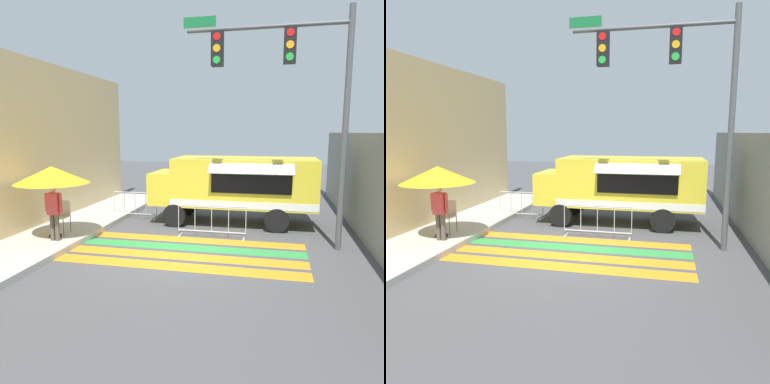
% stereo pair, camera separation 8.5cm
% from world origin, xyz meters
% --- Properties ---
extents(ground_plane, '(60.00, 60.00, 0.00)m').
position_xyz_m(ground_plane, '(0.00, 0.00, 0.00)').
color(ground_plane, '#4C4C4F').
extents(sidewalk_left, '(4.40, 16.00, 0.18)m').
position_xyz_m(sidewalk_left, '(-5.28, 0.00, 0.09)').
color(sidewalk_left, '#B7B5AD').
rests_on(sidewalk_left, ground_plane).
extents(building_left_facade, '(0.25, 16.00, 5.50)m').
position_xyz_m(building_left_facade, '(-5.35, 0.00, 2.75)').
color(building_left_facade, '#DBBC84').
rests_on(building_left_facade, ground_plane).
extents(concrete_wall_right, '(0.20, 16.00, 3.18)m').
position_xyz_m(concrete_wall_right, '(4.97, 3.00, 1.59)').
color(concrete_wall_right, gray).
rests_on(concrete_wall_right, ground_plane).
extents(crosswalk_painted, '(6.40, 2.84, 0.01)m').
position_xyz_m(crosswalk_painted, '(0.00, 0.20, 0.00)').
color(crosswalk_painted, orange).
rests_on(crosswalk_painted, ground_plane).
extents(food_truck, '(5.69, 2.61, 2.32)m').
position_xyz_m(food_truck, '(0.81, 3.78, 1.43)').
color(food_truck, yellow).
rests_on(food_truck, ground_plane).
extents(traffic_signal_pole, '(4.44, 0.29, 6.37)m').
position_xyz_m(traffic_signal_pole, '(2.65, 1.31, 4.57)').
color(traffic_signal_pole, '#515456').
rests_on(traffic_signal_pole, ground_plane).
extents(patio_umbrella, '(2.10, 2.10, 2.07)m').
position_xyz_m(patio_umbrella, '(-3.91, 0.18, 2.00)').
color(patio_umbrella, black).
rests_on(patio_umbrella, sidewalk_left).
extents(folding_chair, '(0.42, 0.42, 0.98)m').
position_xyz_m(folding_chair, '(-3.96, 0.68, 0.77)').
color(folding_chair, '#4C4C51').
rests_on(folding_chair, sidewalk_left).
extents(vendor_person, '(0.53, 0.21, 1.60)m').
position_xyz_m(vendor_person, '(-3.71, -0.13, 1.08)').
color(vendor_person, brown).
rests_on(vendor_person, sidewalk_left).
extents(barricade_front, '(2.11, 0.44, 1.01)m').
position_xyz_m(barricade_front, '(0.44, 1.76, 0.50)').
color(barricade_front, '#B7BABF').
rests_on(barricade_front, ground_plane).
extents(barricade_side, '(1.70, 0.44, 1.01)m').
position_xyz_m(barricade_side, '(-2.79, 3.65, 0.49)').
color(barricade_side, '#B7BABF').
rests_on(barricade_side, ground_plane).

